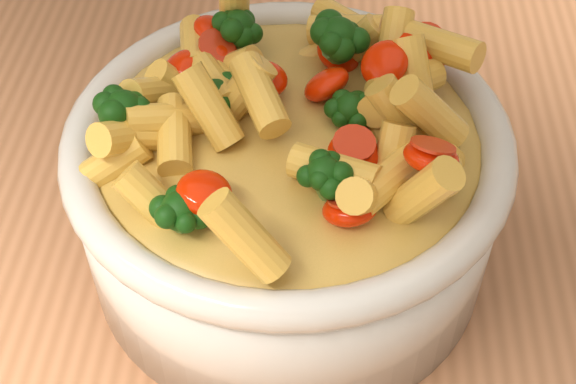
{
  "coord_description": "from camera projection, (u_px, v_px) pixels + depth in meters",
  "views": [
    {
      "loc": [
        -0.05,
        -0.26,
        1.32
      ],
      "look_at": [
        -0.07,
        0.08,
        0.96
      ],
      "focal_mm": 50.0,
      "sensor_mm": 36.0,
      "label": 1
    }
  ],
  "objects": [
    {
      "name": "pasta_salad",
      "position": [
        288.0,
        104.0,
        0.44
      ],
      "size": [
        0.21,
        0.21,
        0.05
      ],
      "color": "#F2BA4C",
      "rests_on": "serving_bowl"
    },
    {
      "name": "serving_bowl",
      "position": [
        288.0,
        190.0,
        0.5
      ],
      "size": [
        0.26,
        0.26,
        0.11
      ],
      "color": "silver",
      "rests_on": "table"
    }
  ]
}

